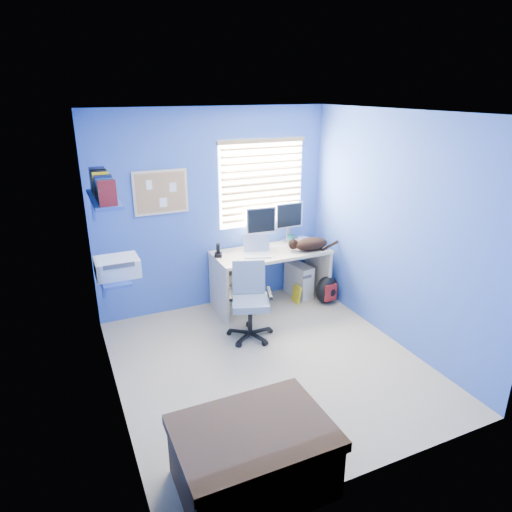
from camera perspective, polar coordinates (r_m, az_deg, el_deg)
name	(u,v)px	position (r m, az deg, el deg)	size (l,w,h in m)	color
floor	(268,363)	(4.88, 1.57, -13.25)	(3.00, 3.20, 0.00)	tan
ceiling	(271,112)	(4.07, 1.92, 17.54)	(3.00, 3.20, 0.00)	white
wall_back	(214,211)	(5.73, -5.30, 5.61)	(3.00, 0.01, 2.50)	blue
wall_front	(378,326)	(3.08, 14.96, -8.42)	(3.00, 0.01, 2.50)	blue
wall_left	(105,275)	(3.94, -18.33, -2.32)	(0.01, 3.20, 2.50)	blue
wall_right	(395,231)	(5.12, 17.02, 3.00)	(0.01, 3.20, 2.50)	blue
desk	(271,278)	(5.95, 1.84, -2.74)	(1.47, 0.65, 0.74)	#CDB389
laptop	(257,247)	(5.62, 0.15, 1.14)	(0.33, 0.26, 0.22)	silver
monitor_left	(260,228)	(5.86, 0.54, 3.58)	(0.40, 0.12, 0.54)	silver
monitor_right	(288,222)	(6.11, 4.05, 4.24)	(0.40, 0.12, 0.54)	silver
phone	(218,250)	(5.62, -4.76, 0.77)	(0.09, 0.11, 0.17)	black
mug	(291,238)	(6.16, 4.41, 2.23)	(0.10, 0.09, 0.10)	#115A57
cd_spindle	(302,240)	(6.17, 5.81, 2.04)	(0.13, 0.13, 0.07)	silver
cat	(311,244)	(5.86, 6.93, 1.50)	(0.45, 0.24, 0.16)	black
tower_pc	(299,280)	(6.27, 5.36, -2.99)	(0.19, 0.44, 0.45)	beige
drawer_boxes	(231,290)	(5.83, -3.15, -4.31)	(0.35, 0.28, 0.54)	tan
yellow_book	(297,294)	(6.09, 5.10, -4.79)	(0.03, 0.17, 0.24)	yellow
backpack	(327,290)	(6.11, 8.83, -4.20)	(0.32, 0.24, 0.37)	black
bed_corner	(253,457)	(3.51, -0.35, -23.80)	(1.04, 0.74, 0.50)	#503925
office_chair	(250,310)	(5.22, -0.77, -6.75)	(0.63, 0.63, 0.86)	black
window_blinds	(262,183)	(5.88, 0.78, 9.05)	(1.15, 0.05, 1.10)	white
corkboard	(161,192)	(5.48, -11.82, 7.80)	(0.64, 0.02, 0.52)	#CDB389
wall_shelves	(109,228)	(4.60, -17.90, 3.38)	(0.42, 0.90, 1.05)	#2D4DAF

